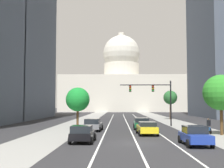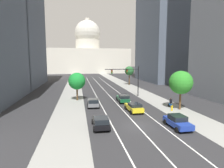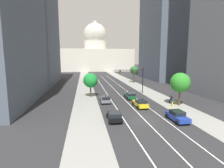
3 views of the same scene
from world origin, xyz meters
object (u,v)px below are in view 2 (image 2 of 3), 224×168
(car_green, at_px, (123,98))
(car_yellow, at_px, (134,107))
(car_black, at_px, (101,122))
(car_gray, at_px, (93,103))
(street_tree_near_left, at_px, (77,81))
(cyclist, at_px, (171,103))
(traffic_signal_mast, at_px, (128,75))
(capitol_building, at_px, (88,56))
(car_blue, at_px, (178,121))
(fire_hydrant, at_px, (172,108))
(street_tree_near_right, at_px, (181,83))
(street_tree_far_right, at_px, (129,71))

(car_green, height_order, car_yellow, car_green)
(car_black, bearing_deg, car_gray, 0.98)
(car_green, bearing_deg, car_yellow, -178.08)
(car_green, bearing_deg, street_tree_near_left, 70.82)
(cyclist, bearing_deg, traffic_signal_mast, 17.94)
(traffic_signal_mast, bearing_deg, capitol_building, 92.47)
(traffic_signal_mast, bearing_deg, car_black, -113.77)
(car_black, distance_m, cyclist, 15.01)
(car_blue, bearing_deg, car_green, 10.76)
(traffic_signal_mast, relative_size, street_tree_near_left, 1.36)
(car_black, distance_m, car_yellow, 8.79)
(traffic_signal_mast, xyz_separation_m, fire_hydrant, (3.69, -13.37, -4.30))
(capitol_building, distance_m, car_blue, 112.70)
(capitol_building, height_order, cyclist, capitol_building)
(car_green, bearing_deg, capitol_building, 2.71)
(car_green, relative_size, car_black, 1.16)
(traffic_signal_mast, bearing_deg, car_green, -113.61)
(traffic_signal_mast, height_order, cyclist, traffic_signal_mast)
(cyclist, relative_size, street_tree_near_right, 0.27)
(car_gray, height_order, car_yellow, car_gray)
(capitol_building, relative_size, street_tree_near_left, 9.54)
(cyclist, distance_m, street_tree_far_right, 31.78)
(street_tree_near_right, bearing_deg, street_tree_far_right, 89.33)
(capitol_building, height_order, street_tree_near_left, capitol_building)
(fire_hydrant, bearing_deg, car_yellow, 174.70)
(street_tree_far_right, bearing_deg, car_yellow, -104.08)
(car_yellow, bearing_deg, street_tree_near_right, -91.47)
(cyclist, distance_m, street_tree_near_left, 18.42)
(capitol_building, bearing_deg, car_gray, -92.59)
(car_blue, height_order, street_tree_far_right, street_tree_far_right)
(capitol_building, height_order, street_tree_far_right, capitol_building)
(capitol_building, distance_m, car_green, 97.61)
(car_black, bearing_deg, car_green, -22.90)
(car_green, relative_size, cyclist, 2.79)
(traffic_signal_mast, bearing_deg, fire_hydrant, -74.59)
(car_green, distance_m, traffic_signal_mast, 7.30)
(car_black, height_order, street_tree_near_right, street_tree_near_right)
(capitol_building, xyz_separation_m, car_blue, (4.51, -112.09, -10.80))
(car_gray, bearing_deg, car_blue, -140.70)
(car_black, bearing_deg, capitol_building, -1.40)
(car_green, height_order, street_tree_near_right, street_tree_near_right)
(cyclist, relative_size, street_tree_far_right, 0.28)
(street_tree_far_right, xyz_separation_m, street_tree_near_left, (-17.01, -22.26, -0.76))
(car_gray, relative_size, cyclist, 2.39)
(car_yellow, distance_m, fire_hydrant, 6.16)
(cyclist, bearing_deg, car_yellow, 97.66)
(car_gray, xyz_separation_m, car_yellow, (6.03, -4.27, -0.04))
(car_black, xyz_separation_m, street_tree_near_left, (-2.75, 16.97, 3.14))
(fire_hydrant, distance_m, street_tree_near_right, 4.39)
(traffic_signal_mast, bearing_deg, car_blue, -88.43)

